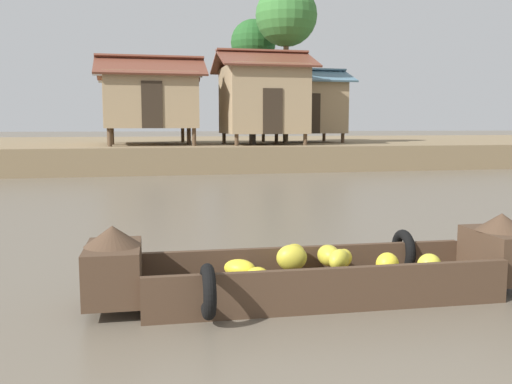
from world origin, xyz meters
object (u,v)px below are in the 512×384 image
stilt_house_left (148,100)px  palm_tree_near (286,16)px  stilt_house_mid_right (263,99)px  banana_boat (319,270)px  stilt_house_right (302,106)px  palm_tree_mid (253,44)px  vendor_person (252,123)px  stilt_house_mid_left (151,99)px

stilt_house_left → palm_tree_near: 7.19m
stilt_house_left → stilt_house_mid_right: bearing=-23.5°
banana_boat → stilt_house_mid_right: bearing=78.9°
stilt_house_mid_right → stilt_house_right: 3.45m
stilt_house_left → palm_tree_mid: size_ratio=0.75×
banana_boat → palm_tree_mid: size_ratio=0.82×
stilt_house_mid_right → vendor_person: stilt_house_mid_right is taller
palm_tree_mid → vendor_person: (-0.84, -3.78, -3.80)m
banana_boat → palm_tree_mid: 22.23m
stilt_house_mid_right → vendor_person: (-0.51, -0.32, -1.01)m
stilt_house_mid_left → palm_tree_mid: 6.77m
stilt_house_mid_left → palm_tree_mid: palm_tree_mid is taller
stilt_house_mid_right → stilt_house_mid_left: bearing=-179.0°
stilt_house_left → stilt_house_mid_right: 5.19m
stilt_house_mid_left → vendor_person: bearing=-3.3°
palm_tree_near → vendor_person: size_ratio=4.24×
stilt_house_mid_right → palm_tree_mid: palm_tree_mid is taller
stilt_house_left → stilt_house_mid_left: (0.07, -2.15, -0.05)m
banana_boat → stilt_house_mid_left: bearing=93.9°
palm_tree_near → stilt_house_mid_left: bearing=-168.4°
stilt_house_right → stilt_house_mid_right: bearing=-136.1°
stilt_house_right → banana_boat: bearing=-106.5°
stilt_house_left → palm_tree_near: (6.10, -0.91, 3.69)m
banana_boat → stilt_house_left: stilt_house_left is taller
stilt_house_left → vendor_person: 4.98m
stilt_house_left → stilt_house_right: bearing=2.6°
stilt_house_right → palm_tree_near: palm_tree_near is taller
stilt_house_mid_left → stilt_house_mid_right: size_ratio=1.07×
banana_boat → palm_tree_near: 20.53m
stilt_house_mid_left → stilt_house_right: (7.17, 2.47, -0.14)m
stilt_house_left → stilt_house_mid_left: 2.15m
banana_boat → stilt_house_mid_left: (-1.20, 17.68, 2.59)m
stilt_house_mid_right → palm_tree_mid: size_ratio=0.69×
stilt_house_mid_right → vendor_person: bearing=-147.7°
palm_tree_near → stilt_house_right: bearing=47.2°
stilt_house_left → palm_tree_mid: palm_tree_mid is taller
stilt_house_mid_right → vendor_person: 1.18m
stilt_house_right → palm_tree_mid: size_ratio=0.73×
stilt_house_mid_left → palm_tree_near: bearing=11.6°
palm_tree_mid → palm_tree_near: bearing=-66.3°
vendor_person → stilt_house_left: bearing=150.7°
stilt_house_mid_left → stilt_house_right: 7.59m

